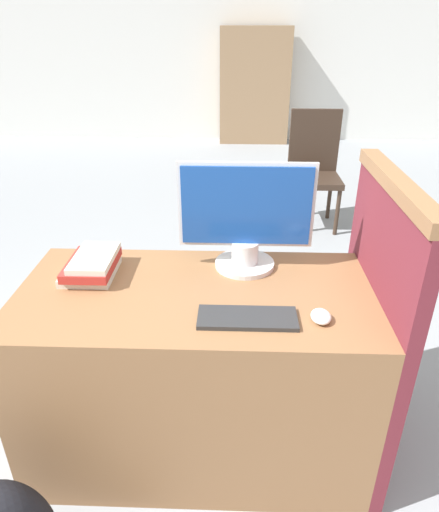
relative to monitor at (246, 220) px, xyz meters
name	(u,v)px	position (x,y,z in m)	size (l,w,h in m)	color
ground_plane	(192,510)	(-0.19, -0.55, -0.98)	(20.00, 20.00, 0.00)	#93999E
wall_back	(228,42)	(-0.19, 5.73, 0.42)	(12.00, 0.06, 2.80)	white
desk	(197,372)	(-0.19, -0.21, -0.59)	(1.34, 0.68, 0.78)	#8C603D
carrel_divider	(372,323)	(0.51, -0.16, -0.37)	(0.07, 0.78, 1.21)	maroon
monitor	(246,220)	(0.00, 0.00, 0.00)	(0.53, 0.24, 0.44)	silver
keyboard	(247,318)	(0.00, -0.38, -0.20)	(0.34, 0.13, 0.02)	#2D2D2D
mouse	(321,316)	(0.25, -0.38, -0.19)	(0.07, 0.09, 0.04)	white
book_stack	(92,265)	(-0.60, -0.10, -0.16)	(0.20, 0.26, 0.09)	silver
far_chair	(314,165)	(0.65, 2.32, -0.44)	(0.44, 0.44, 1.00)	#38281E
bookshelf_far	(255,87)	(0.22, 5.49, -0.17)	(1.02, 0.32, 1.62)	#9E7A56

